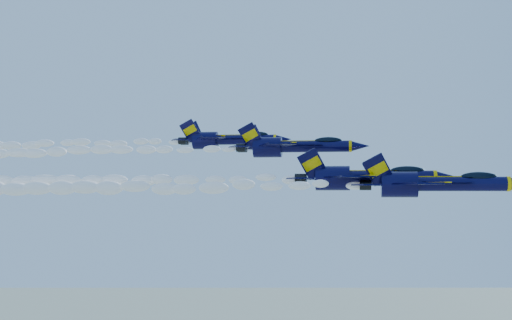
# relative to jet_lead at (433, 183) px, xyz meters

# --- Properties ---
(jet_lead) EXTENTS (17.09, 14.02, 6.35)m
(jet_lead) POSITION_rel_jet_lead_xyz_m (0.00, 0.00, 0.00)
(jet_lead) COLOR black
(smoke_trail_jet_lead) EXTENTS (52.03, 2.04, 1.84)m
(smoke_trail_jet_lead) POSITION_rel_jet_lead_xyz_m (-33.32, -0.00, -0.43)
(smoke_trail_jet_lead) COLOR white
(jet_second) EXTENTS (17.60, 14.44, 6.54)m
(jet_second) POSITION_rel_jet_lead_xyz_m (-6.79, 4.28, 0.76)
(jet_second) COLOR black
(smoke_trail_jet_second) EXTENTS (52.03, 2.10, 1.89)m
(smoke_trail_jet_second) POSITION_rel_jet_lead_xyz_m (-40.32, 4.28, 0.32)
(smoke_trail_jet_second) COLOR white
(jet_third) EXTENTS (16.32, 13.39, 6.06)m
(jet_third) POSITION_rel_jet_lead_xyz_m (-15.28, 11.74, 4.76)
(jet_third) COLOR black
(smoke_trail_jet_third) EXTENTS (52.03, 1.95, 1.75)m
(smoke_trail_jet_third) POSITION_rel_jet_lead_xyz_m (-48.27, 11.74, 4.33)
(smoke_trail_jet_third) COLOR white
(jet_fourth) EXTENTS (16.73, 13.72, 6.22)m
(jet_fourth) POSITION_rel_jet_lead_xyz_m (-26.35, 25.62, 6.84)
(jet_fourth) COLOR black
(smoke_trail_jet_fourth) EXTENTS (52.03, 2.00, 1.80)m
(smoke_trail_jet_fourth) POSITION_rel_jet_lead_xyz_m (-59.52, 25.62, 6.41)
(smoke_trail_jet_fourth) COLOR white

